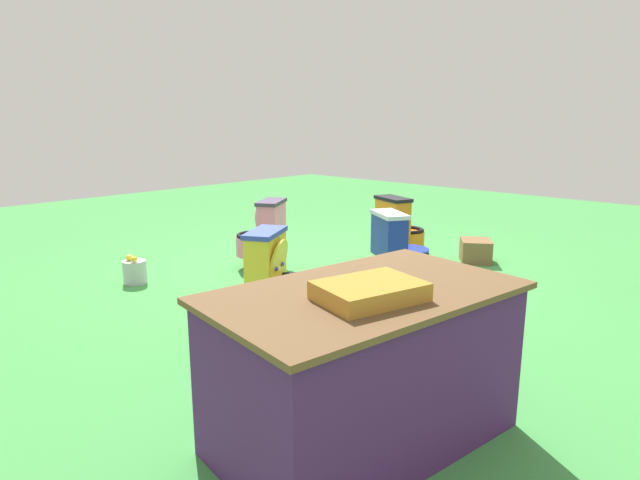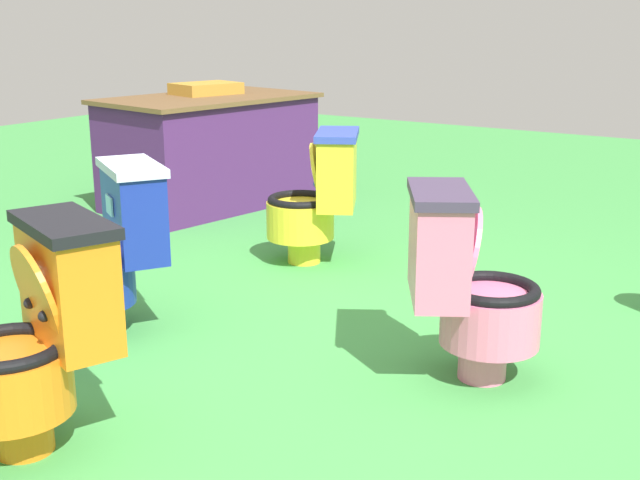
% 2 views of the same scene
% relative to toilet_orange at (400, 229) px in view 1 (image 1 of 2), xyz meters
% --- Properties ---
extents(ground, '(14.00, 14.00, 0.00)m').
position_rel_toilet_orange_xyz_m(ground, '(0.82, -0.31, -0.37)').
color(ground, '#429947').
extents(toilet_orange, '(0.60, 0.55, 0.73)m').
position_rel_toilet_orange_xyz_m(toilet_orange, '(0.00, 0.00, 0.00)').
color(toilet_orange, orange).
rests_on(toilet_orange, ground).
extents(toilet_pink, '(0.60, 0.63, 0.73)m').
position_rel_toilet_orange_xyz_m(toilet_pink, '(1.19, -0.90, 0.00)').
color(toilet_pink, pink).
rests_on(toilet_pink, ground).
extents(toilet_blue, '(0.63, 0.60, 0.73)m').
position_rel_toilet_orange_xyz_m(toilet_blue, '(0.80, 0.55, -0.00)').
color(toilet_blue, '#192D9E').
rests_on(toilet_blue, ground).
extents(toilet_yellow, '(0.59, 0.62, 0.73)m').
position_rel_toilet_orange_xyz_m(toilet_yellow, '(2.12, 0.37, 0.00)').
color(toilet_yellow, yellow).
rests_on(toilet_yellow, ground).
extents(vendor_table, '(1.57, 1.07, 0.85)m').
position_rel_toilet_orange_xyz_m(vendor_table, '(2.89, 1.79, 0.02)').
color(vendor_table, '#4C2360').
rests_on(vendor_table, ground).
extents(small_crate, '(0.47, 0.46, 0.25)m').
position_rel_toilet_orange_xyz_m(small_crate, '(-0.59, 0.59, -0.25)').
color(small_crate, brown).
rests_on(small_crate, ground).
extents(lemon_bucket, '(0.22, 0.22, 0.28)m').
position_rel_toilet_orange_xyz_m(lemon_bucket, '(2.35, -1.41, -0.26)').
color(lemon_bucket, '#B7B7BF').
rests_on(lemon_bucket, ground).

